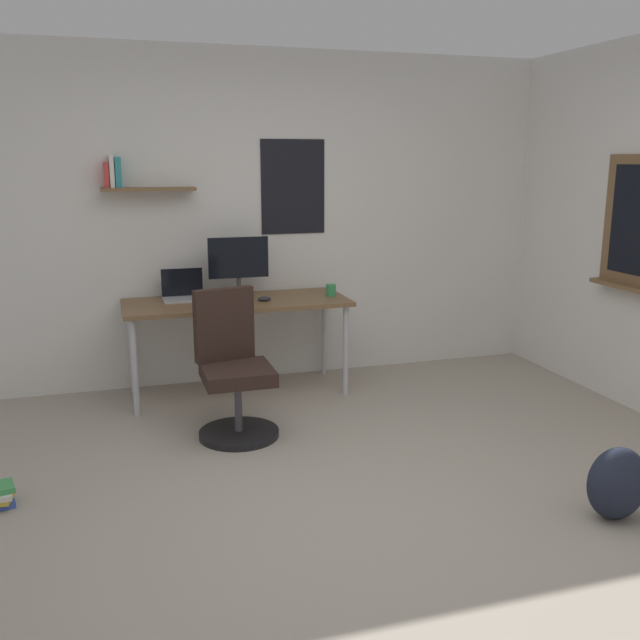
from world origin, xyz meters
name	(u,v)px	position (x,y,z in m)	size (l,w,h in m)	color
ground_plane	(361,510)	(0.00, 0.00, 0.00)	(5.20, 5.20, 0.00)	#9E9384
wall_back	(256,219)	(0.00, 2.45, 1.30)	(5.00, 0.30, 2.60)	silver
desk	(237,309)	(-0.26, 2.03, 0.67)	(1.67, 0.67, 0.73)	brown
office_chair	(234,374)	(-0.43, 1.22, 0.41)	(0.52, 0.53, 0.95)	black
laptop	(183,292)	(-0.63, 2.19, 0.78)	(0.31, 0.21, 0.23)	#ADAFB5
monitor_primary	(238,263)	(-0.21, 2.14, 1.00)	(0.46, 0.17, 0.46)	#38383D
keyboard	(227,302)	(-0.34, 1.95, 0.74)	(0.37, 0.13, 0.02)	black
computer_mouse	(264,299)	(-0.06, 1.95, 0.75)	(0.10, 0.06, 0.03)	#262628
coffee_mug	(331,290)	(0.48, 2.00, 0.77)	(0.08, 0.08, 0.09)	#338C4C
backpack	(617,483)	(1.19, -0.44, 0.19)	(0.32, 0.22, 0.38)	#1E2333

